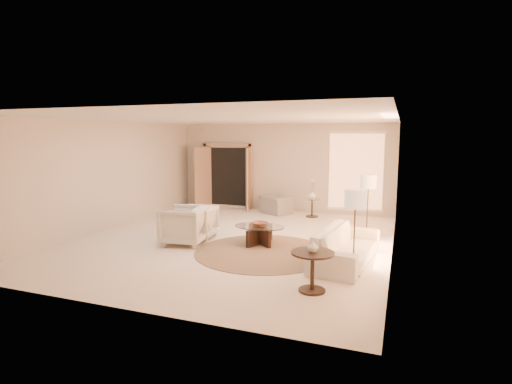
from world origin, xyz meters
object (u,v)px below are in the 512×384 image
(sofa, at_px, (346,246))
(side_vase, at_px, (312,195))
(bowl, at_px, (260,224))
(accent_chair, at_px, (276,202))
(floor_lamp_near, at_px, (368,185))
(coffee_table, at_px, (260,233))
(side_table, at_px, (312,206))
(floor_lamp_far, at_px, (355,203))
(end_vase, at_px, (313,247))
(end_table, at_px, (312,264))
(armchair_left, at_px, (197,220))
(armchair_right, at_px, (184,223))

(sofa, distance_m, side_vase, 4.38)
(bowl, relative_size, side_vase, 1.54)
(accent_chair, height_order, floor_lamp_near, floor_lamp_near)
(coffee_table, relative_size, side_table, 2.54)
(floor_lamp_far, xyz_separation_m, side_vase, (-1.77, 4.79, -0.62))
(coffee_table, relative_size, end_vase, 8.16)
(end_table, bearing_deg, coffee_table, 126.47)
(end_table, height_order, end_vase, end_vase)
(side_table, bearing_deg, end_table, -77.70)
(sofa, xyz_separation_m, armchair_left, (-3.58, 0.67, 0.09))
(accent_chair, bearing_deg, side_table, -156.14)
(end_vase, bearing_deg, side_table, 102.30)
(coffee_table, xyz_separation_m, side_table, (0.45, 3.43, 0.07))
(sofa, bearing_deg, side_vase, 27.22)
(end_table, bearing_deg, sofa, 79.82)
(floor_lamp_far, bearing_deg, end_table, -119.17)
(floor_lamp_near, bearing_deg, coffee_table, -149.19)
(bowl, height_order, end_vase, end_vase)
(armchair_right, bearing_deg, side_table, 144.39)
(armchair_right, relative_size, end_table, 1.39)
(end_table, distance_m, floor_lamp_near, 3.75)
(sofa, xyz_separation_m, end_table, (-0.29, -1.64, 0.11))
(armchair_right, bearing_deg, coffee_table, 100.17)
(accent_chair, distance_m, bowl, 3.63)
(side_table, bearing_deg, side_vase, 63.43)
(sofa, distance_m, armchair_right, 3.60)
(floor_lamp_near, distance_m, bowl, 2.71)
(armchair_left, relative_size, bowl, 2.35)
(side_table, bearing_deg, end_vase, -77.70)
(side_table, relative_size, end_vase, 3.22)
(armchair_right, xyz_separation_m, side_table, (2.05, 3.97, -0.13))
(armchair_right, relative_size, side_table, 1.69)
(floor_lamp_far, height_order, end_vase, floor_lamp_far)
(sofa, height_order, end_table, sofa)
(floor_lamp_near, distance_m, floor_lamp_far, 2.68)
(armchair_left, height_order, side_vase, armchair_left)
(armchair_left, bearing_deg, accent_chair, 159.73)
(coffee_table, bearing_deg, side_table, 82.61)
(accent_chair, distance_m, end_vase, 6.33)
(side_vase, bearing_deg, armchair_left, -120.86)
(armchair_right, distance_m, end_table, 3.74)
(end_table, relative_size, floor_lamp_near, 0.44)
(armchair_left, bearing_deg, floor_lamp_near, 102.38)
(floor_lamp_far, relative_size, bowl, 4.21)
(armchair_left, distance_m, floor_lamp_near, 4.12)
(floor_lamp_far, bearing_deg, armchair_left, 160.08)
(accent_chair, height_order, side_table, accent_chair)
(sofa, relative_size, side_table, 4.06)
(armchair_right, xyz_separation_m, end_table, (3.30, -1.75, -0.03))
(accent_chair, xyz_separation_m, end_vase, (2.42, -5.84, 0.34))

